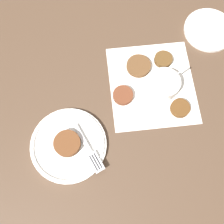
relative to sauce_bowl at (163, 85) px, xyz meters
The scene contains 11 objects.
ground_plane 0.07m from the sauce_bowl, 118.55° to the right, with size 4.00×4.00×0.00m, color #4C3828.
napkin 0.04m from the sauce_bowl, 111.06° to the right, with size 0.33×0.31×0.00m.
sauce_bowl is the anchor object (origin of this frame).
fritter_0 0.09m from the sauce_bowl, 39.09° to the left, with size 0.06×0.06×0.02m.
fritter_1 0.10m from the sauce_bowl, behind, with size 0.06×0.06×0.02m.
fritter_2 0.11m from the sauce_bowl, 132.79° to the right, with size 0.08×0.08×0.01m.
fritter_3 0.13m from the sauce_bowl, 74.39° to the right, with size 0.06×0.06×0.02m.
serving_plate 0.34m from the sauce_bowl, 54.05° to the right, with size 0.22×0.22×0.02m.
fritter_on_plate 0.34m from the sauce_bowl, 54.14° to the right, with size 0.08×0.08×0.02m.
fork 0.30m from the sauce_bowl, 43.28° to the right, with size 0.14×0.10×0.00m.
extra_saucer 0.28m from the sauce_bowl, 144.72° to the left, with size 0.17×0.17×0.01m.
Camera 1 is at (0.37, -0.08, 0.76)m, focal length 42.00 mm.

